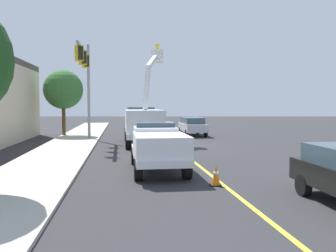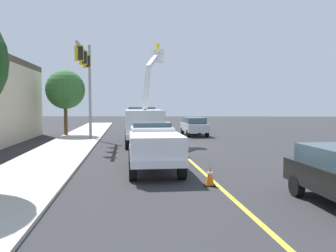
% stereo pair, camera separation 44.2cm
% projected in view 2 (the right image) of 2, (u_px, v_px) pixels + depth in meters
% --- Properties ---
extents(ground, '(120.00, 120.00, 0.00)m').
position_uv_depth(ground, '(174.00, 146.00, 24.44)').
color(ground, '#2D2D30').
extents(sidewalk_far_side, '(59.89, 12.22, 0.12)m').
position_uv_depth(sidewalk_far_side, '(67.00, 147.00, 23.60)').
color(sidewalk_far_side, '#B2ADA3').
rests_on(sidewalk_far_side, ground).
extents(lane_centre_stripe, '(49.50, 7.38, 0.01)m').
position_uv_depth(lane_centre_stripe, '(174.00, 146.00, 24.44)').
color(lane_centre_stripe, yellow).
rests_on(lane_centre_stripe, ground).
extents(utility_bucket_truck, '(8.47, 3.66, 7.44)m').
position_uv_depth(utility_bucket_truck, '(143.00, 122.00, 25.83)').
color(utility_bucket_truck, silver).
rests_on(utility_bucket_truck, ground).
extents(service_pickup_truck, '(5.84, 2.89, 2.06)m').
position_uv_depth(service_pickup_truck, '(154.00, 146.00, 15.32)').
color(service_pickup_truck, white).
rests_on(service_pickup_truck, ground).
extents(passing_minivan, '(5.02, 2.57, 1.69)m').
position_uv_depth(passing_minivan, '(194.00, 125.00, 32.73)').
color(passing_minivan, silver).
rests_on(passing_minivan, ground).
extents(traffic_cone_leading, '(0.40, 0.40, 0.74)m').
position_uv_depth(traffic_cone_leading, '(210.00, 176.00, 12.58)').
color(traffic_cone_leading, black).
rests_on(traffic_cone_leading, ground).
extents(traffic_cone_mid_front, '(0.40, 0.40, 0.70)m').
position_uv_depth(traffic_cone_mid_front, '(185.00, 151.00, 19.22)').
color(traffic_cone_mid_front, black).
rests_on(traffic_cone_mid_front, ground).
extents(traffic_cone_mid_rear, '(0.40, 0.40, 0.83)m').
position_uv_depth(traffic_cone_mid_rear, '(174.00, 140.00, 24.48)').
color(traffic_cone_mid_rear, black).
rests_on(traffic_cone_mid_rear, ground).
extents(traffic_cone_trailing, '(0.40, 0.40, 0.77)m').
position_uv_depth(traffic_cone_trailing, '(160.00, 134.00, 30.39)').
color(traffic_cone_trailing, black).
rests_on(traffic_cone_trailing, ground).
extents(traffic_signal_mast, '(7.44, 1.31, 7.75)m').
position_uv_depth(traffic_signal_mast, '(87.00, 72.00, 26.46)').
color(traffic_signal_mast, gray).
rests_on(traffic_signal_mast, ground).
extents(street_tree_right, '(3.51, 3.51, 6.00)m').
position_uv_depth(street_tree_right, '(65.00, 90.00, 31.87)').
color(street_tree_right, brown).
rests_on(street_tree_right, ground).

